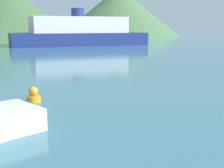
% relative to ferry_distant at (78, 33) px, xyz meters
% --- Properties ---
extents(ferry_distant, '(25.28, 11.15, 6.82)m').
position_rel_ferry_distant_xyz_m(ferry_distant, '(0.00, 0.00, 0.00)').
color(ferry_distant, navy).
rests_on(ferry_distant, ground_plane).
extents(buoy_marker, '(0.64, 0.64, 0.74)m').
position_rel_ferry_distant_xyz_m(buoy_marker, '(-16.34, -42.27, -2.01)').
color(buoy_marker, orange).
rests_on(buoy_marker, ground_plane).
extents(hill_east, '(44.99, 44.99, 15.33)m').
position_rel_ferry_distant_xyz_m(hill_east, '(-7.31, 47.32, 5.36)').
color(hill_east, '#3D6038').
rests_on(hill_east, ground_plane).
extents(hill_far_east, '(42.43, 42.43, 16.69)m').
position_rel_ferry_distant_xyz_m(hill_far_east, '(29.58, 43.65, 6.04)').
color(hill_far_east, '#476B42').
rests_on(hill_far_east, ground_plane).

